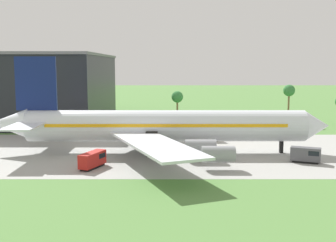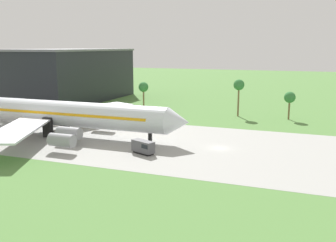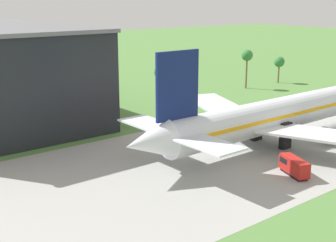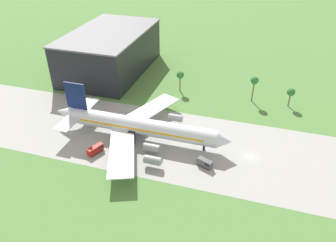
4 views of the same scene
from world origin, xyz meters
The scene contains 6 objects.
ground_plane centered at (0.00, 0.00, 0.00)m, with size 600.00×600.00×0.00m, color #517F3D.
taxiway_strip centered at (0.00, 0.00, 0.01)m, with size 320.00×44.00×0.02m.
jet_airliner centered at (-42.41, -1.20, 5.71)m, with size 71.14×59.18×20.13m.
catering_van centered at (-14.50, -10.31, 1.56)m, with size 5.81×3.92×2.94m.
terminal_building centered at (-80.37, 54.73, 11.03)m, with size 36.72×61.20×22.03m.
palm_tree_row centered at (11.67, 41.99, 8.15)m, with size 116.75×3.60×12.39m.
Camera 2 is at (17.92, -82.22, 22.97)m, focal length 40.00 mm.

